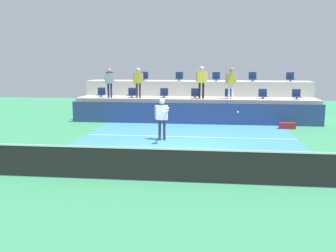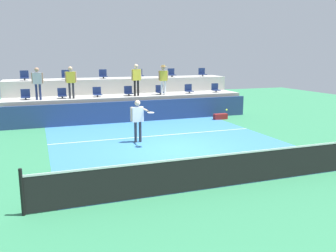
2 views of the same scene
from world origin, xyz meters
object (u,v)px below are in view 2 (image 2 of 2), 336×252
at_px(stadium_chair_upper_mid_right, 139,74).
at_px(spectator_leaning_on_rail, 136,77).
at_px(stadium_chair_lower_mid_left, 97,93).
at_px(equipment_bag, 220,117).
at_px(stadium_chair_upper_left, 66,75).
at_px(stadium_chair_upper_far_right, 202,73).
at_px(tennis_player, 138,117).
at_px(stadium_chair_lower_mid_right, 160,90).
at_px(stadium_chair_lower_center, 128,92).
at_px(tennis_ball, 227,110).
at_px(stadium_chair_upper_right, 172,73).
at_px(stadium_chair_lower_far_left, 25,95).
at_px(spectator_in_grey, 38,81).
at_px(stadium_chair_lower_left, 62,94).
at_px(spectator_in_white, 71,79).
at_px(stadium_chair_upper_far_left, 24,76).
at_px(stadium_chair_lower_right, 189,89).
at_px(spectator_with_hat, 163,77).
at_px(stadium_chair_upper_mid_left, 103,75).
at_px(stadium_chair_lower_far_right, 215,88).

distance_m(stadium_chair_upper_mid_right, spectator_leaning_on_rail, 2.32).
bearing_deg(stadium_chair_lower_mid_left, equipment_bag, -18.96).
bearing_deg(stadium_chair_upper_left, stadium_chair_upper_far_right, 0.00).
bearing_deg(tennis_player, stadium_chair_lower_mid_right, 63.25).
height_order(stadium_chair_lower_center, tennis_player, stadium_chair_lower_center).
height_order(stadium_chair_lower_mid_left, tennis_ball, stadium_chair_lower_mid_left).
xyz_separation_m(stadium_chair_lower_mid_left, stadium_chair_lower_center, (1.71, 0.00, 0.00)).
bearing_deg(stadium_chair_upper_right, stadium_chair_lower_far_left, -168.04).
bearing_deg(stadium_chair_upper_mid_right, spectator_in_grey, -159.35).
distance_m(stadium_chair_lower_mid_left, stadium_chair_lower_center, 1.71).
bearing_deg(stadium_chair_upper_mid_right, stadium_chair_lower_far_left, -164.31).
relative_size(stadium_chair_lower_left, spectator_in_white, 0.32).
relative_size(stadium_chair_lower_left, stadium_chair_upper_right, 1.00).
relative_size(stadium_chair_lower_center, spectator_in_grey, 0.33).
bearing_deg(tennis_player, stadium_chair_upper_far_right, 49.61).
distance_m(stadium_chair_lower_center, stadium_chair_upper_far_right, 5.69).
xyz_separation_m(stadium_chair_upper_far_left, equipment_bag, (9.88, -3.96, -2.16)).
bearing_deg(stadium_chair_lower_far_left, stadium_chair_upper_right, 11.96).
distance_m(spectator_leaning_on_rail, equipment_bag, 5.05).
bearing_deg(stadium_chair_lower_right, stadium_chair_lower_mid_left, 180.00).
distance_m(stadium_chair_upper_right, tennis_player, 8.69).
xyz_separation_m(stadium_chair_lower_right, stadium_chair_upper_mid_right, (-2.49, 1.80, 0.85)).
distance_m(stadium_chair_lower_center, stadium_chair_upper_right, 3.78).
bearing_deg(spectator_in_grey, equipment_bag, -10.88).
relative_size(spectator_leaning_on_rail, spectator_with_hat, 1.04).
xyz_separation_m(stadium_chair_upper_far_left, spectator_leaning_on_rail, (5.67, -2.18, -0.02)).
bearing_deg(spectator_leaning_on_rail, stadium_chair_upper_mid_left, 122.65).
distance_m(stadium_chair_lower_left, tennis_player, 6.21).
bearing_deg(spectator_in_white, stadium_chair_lower_center, 7.12).
xyz_separation_m(stadium_chair_lower_right, tennis_player, (-4.65, -5.68, -0.42)).
xyz_separation_m(stadium_chair_lower_mid_right, tennis_ball, (0.07, -7.53, -0.03)).
bearing_deg(stadium_chair_lower_mid_left, stadium_chair_lower_center, 0.00).
height_order(stadium_chair_upper_far_left, stadium_chair_upper_mid_right, same).
relative_size(stadium_chair_lower_far_right, spectator_in_grey, 0.33).
bearing_deg(stadium_chair_upper_mid_left, stadium_chair_lower_right, -21.11).
bearing_deg(stadium_chair_lower_mid_right, stadium_chair_lower_center, 180.00).
bearing_deg(stadium_chair_lower_far_left, tennis_player, -53.17).
distance_m(stadium_chair_lower_left, tennis_ball, 9.27).
distance_m(stadium_chair_upper_left, spectator_in_grey, 2.66).
bearing_deg(spectator_leaning_on_rail, stadium_chair_upper_left, 148.05).
bearing_deg(spectator_with_hat, stadium_chair_lower_far_left, 176.94).
xyz_separation_m(stadium_chair_lower_left, stadium_chair_upper_left, (0.37, 1.80, 0.85)).
distance_m(stadium_chair_upper_right, spectator_with_hat, 2.55).
bearing_deg(stadium_chair_lower_center, stadium_chair_lower_mid_left, 180.00).
bearing_deg(stadium_chair_upper_left, stadium_chair_upper_far_left, 180.00).
relative_size(stadium_chair_lower_mid_left, tennis_ball, 7.65).
distance_m(stadium_chair_upper_far_left, spectator_with_hat, 7.54).
distance_m(stadium_chair_lower_far_right, stadium_chair_upper_far_left, 10.86).
bearing_deg(spectator_leaning_on_rail, tennis_ball, -77.83).
relative_size(stadium_chair_lower_far_left, stadium_chair_upper_far_left, 1.00).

